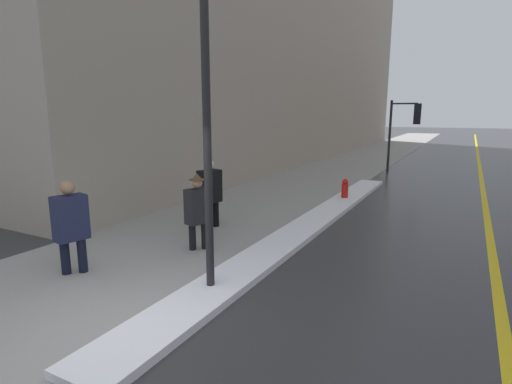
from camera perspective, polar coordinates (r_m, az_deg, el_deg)
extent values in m
plane|color=#2D2D30|center=(5.35, -17.55, -19.11)|extent=(160.00, 160.00, 0.00)
cube|color=gray|center=(19.13, 11.32, 3.02)|extent=(4.00, 80.00, 0.01)
cube|color=gold|center=(18.36, 29.54, 1.42)|extent=(0.16, 80.00, 0.00)
cube|color=white|center=(9.72, 7.97, -4.41)|extent=(0.81, 13.30, 0.12)
cube|color=gray|center=(25.95, 4.05, 23.13)|extent=(6.00, 36.00, 16.07)
cylinder|color=black|center=(5.69, -6.96, 6.66)|extent=(0.12, 0.12, 4.43)
cylinder|color=black|center=(19.25, 18.54, 7.51)|extent=(0.11, 0.11, 3.22)
cylinder|color=black|center=(19.21, 20.48, 11.75)|extent=(1.10, 0.21, 0.07)
cube|color=black|center=(19.21, 22.05, 10.30)|extent=(0.32, 0.24, 0.90)
sphere|color=red|center=(19.34, 22.11, 11.15)|extent=(0.19, 0.19, 0.19)
sphere|color=orange|center=(19.33, 22.05, 10.30)|extent=(0.19, 0.19, 0.19)
sphere|color=green|center=(19.34, 21.98, 9.45)|extent=(0.19, 0.19, 0.19)
cylinder|color=black|center=(7.36, -23.64, -7.40)|extent=(0.15, 0.15, 0.85)
cylinder|color=black|center=(7.39, -25.67, -7.51)|extent=(0.15, 0.15, 0.85)
cube|color=#191E38|center=(7.23, -25.01, -3.37)|extent=(0.42, 0.58, 0.75)
sphere|color=#8C664C|center=(7.13, -25.34, 0.57)|extent=(0.23, 0.23, 0.23)
cylinder|color=black|center=(7.97, -7.36, -5.42)|extent=(0.14, 0.14, 0.78)
cylinder|color=black|center=(7.93, -9.09, -5.55)|extent=(0.14, 0.14, 0.78)
cube|color=black|center=(7.82, -8.32, -2.00)|extent=(0.39, 0.53, 0.68)
sphere|color=tan|center=(7.73, -8.42, 1.34)|extent=(0.21, 0.21, 0.21)
cylinder|color=#4C3823|center=(7.72, -8.43, 1.76)|extent=(0.33, 0.33, 0.01)
cone|color=#4C3823|center=(7.71, -8.45, 2.22)|extent=(0.20, 0.20, 0.13)
cylinder|color=black|center=(9.47, -5.79, -2.43)|extent=(0.15, 0.15, 0.87)
cylinder|color=black|center=(9.41, -7.35, -2.55)|extent=(0.15, 0.15, 0.87)
cube|color=black|center=(9.33, -6.64, 0.81)|extent=(0.43, 0.59, 0.76)
sphere|color=beige|center=(9.25, -6.71, 3.95)|extent=(0.23, 0.23, 0.23)
cylinder|color=red|center=(12.49, 12.56, -0.06)|extent=(0.20, 0.20, 0.55)
sphere|color=red|center=(12.43, 12.62, 1.45)|extent=(0.18, 0.18, 0.18)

